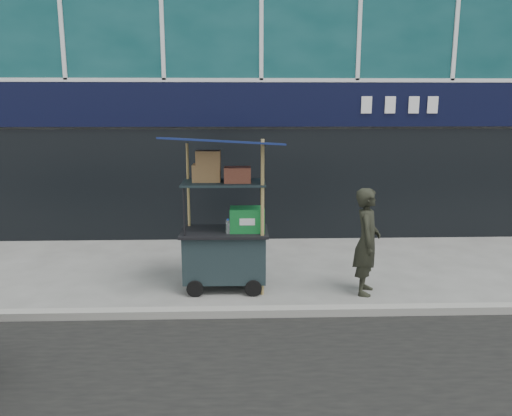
{
  "coord_description": "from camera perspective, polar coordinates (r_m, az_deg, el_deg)",
  "views": [
    {
      "loc": [
        -0.46,
        -6.73,
        2.92
      ],
      "look_at": [
        -0.2,
        1.2,
        1.26
      ],
      "focal_mm": 35.0,
      "sensor_mm": 36.0,
      "label": 1
    }
  ],
  "objects": [
    {
      "name": "ground",
      "position": [
        7.35,
        1.89,
        -11.58
      ],
      "size": [
        80.0,
        80.0,
        0.0
      ],
      "primitive_type": "plane",
      "color": "slate",
      "rests_on": "ground"
    },
    {
      "name": "vendor_man",
      "position": [
        7.91,
        12.56,
        -3.74
      ],
      "size": [
        0.56,
        0.7,
        1.67
      ],
      "primitive_type": "imported",
      "rotation": [
        0.0,
        0.0,
        1.27
      ],
      "color": "black",
      "rests_on": "ground"
    },
    {
      "name": "vendor_cart",
      "position": [
        7.94,
        -3.48,
        -3.2
      ],
      "size": [
        1.83,
        1.3,
        2.47
      ],
      "rotation": [
        0.0,
        0.0,
        -0.01
      ],
      "color": "black",
      "rests_on": "ground"
    },
    {
      "name": "curb",
      "position": [
        7.15,
        2.0,
        -11.77
      ],
      "size": [
        80.0,
        0.18,
        0.12
      ],
      "primitive_type": "cube",
      "color": "gray",
      "rests_on": "ground"
    }
  ]
}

